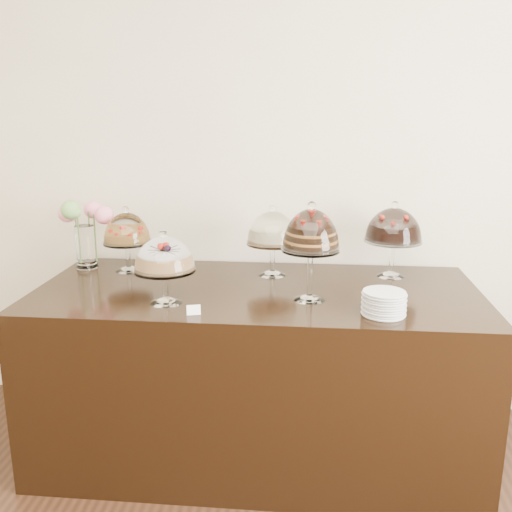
# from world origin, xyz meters

# --- Properties ---
(wall_back) EXTENTS (5.00, 0.04, 3.00)m
(wall_back) POSITION_xyz_m (0.00, 3.00, 1.50)
(wall_back) COLOR beige
(wall_back) RESTS_ON ground
(display_counter) EXTENTS (2.20, 1.00, 0.90)m
(display_counter) POSITION_xyz_m (-0.02, 2.45, 0.45)
(display_counter) COLOR black
(display_counter) RESTS_ON ground
(cake_stand_sugar_sponge) EXTENTS (0.28, 0.28, 0.35)m
(cake_stand_sugar_sponge) POSITION_xyz_m (-0.42, 2.19, 1.12)
(cake_stand_sugar_sponge) COLOR white
(cake_stand_sugar_sponge) RESTS_ON display_counter
(cake_stand_choco_layer) EXTENTS (0.27, 0.27, 0.47)m
(cake_stand_choco_layer) POSITION_xyz_m (0.24, 2.30, 1.22)
(cake_stand_choco_layer) COLOR white
(cake_stand_choco_layer) RESTS_ON display_counter
(cake_stand_cheesecake) EXTENTS (0.28, 0.28, 0.38)m
(cake_stand_cheesecake) POSITION_xyz_m (0.03, 2.69, 1.14)
(cake_stand_cheesecake) COLOR white
(cake_stand_cheesecake) RESTS_ON display_counter
(cake_stand_dark_choco) EXTENTS (0.30, 0.30, 0.41)m
(cake_stand_dark_choco) POSITION_xyz_m (0.67, 2.73, 1.16)
(cake_stand_dark_choco) COLOR white
(cake_stand_dark_choco) RESTS_ON display_counter
(cake_stand_fruit_tart) EXTENTS (0.26, 0.26, 0.36)m
(cake_stand_fruit_tart) POSITION_xyz_m (-0.76, 2.70, 1.12)
(cake_stand_fruit_tart) COLOR white
(cake_stand_fruit_tart) RESTS_ON display_counter
(flower_vase) EXTENTS (0.32, 0.35, 0.40)m
(flower_vase) POSITION_xyz_m (-1.02, 2.74, 1.14)
(flower_vase) COLOR white
(flower_vase) RESTS_ON display_counter
(plate_stack) EXTENTS (0.19, 0.19, 0.10)m
(plate_stack) POSITION_xyz_m (0.56, 2.13, 0.95)
(plate_stack) COLOR silver
(plate_stack) RESTS_ON display_counter
(price_card_left) EXTENTS (0.06, 0.03, 0.04)m
(price_card_left) POSITION_xyz_m (-0.26, 2.05, 0.92)
(price_card_left) COLOR white
(price_card_left) RESTS_ON display_counter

